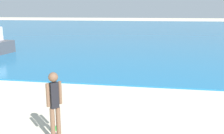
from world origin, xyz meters
TOP-DOWN VIEW (x-y plane):
  - water at (0.00, 40.24)m, footprint 160.00×60.00m
  - person_standing at (-1.25, 5.97)m, footprint 0.27×0.28m
  - frisbee at (-1.48, 6.47)m, footprint 0.22×0.22m

SIDE VIEW (x-z plane):
  - frisbee at x=-1.48m, z-range 0.00..0.03m
  - water at x=0.00m, z-range 0.00..0.06m
  - person_standing at x=-1.25m, z-range 0.11..1.66m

